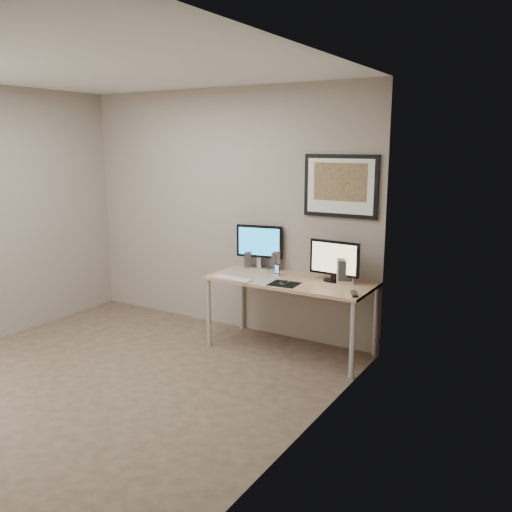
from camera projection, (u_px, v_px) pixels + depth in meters
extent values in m
plane|color=#483C2D|center=(118.00, 378.00, 4.76)|extent=(3.60, 3.60, 0.00)
plane|color=white|center=(101.00, 68.00, 4.22)|extent=(3.60, 3.60, 0.00)
plane|color=gray|center=(225.00, 210.00, 5.92)|extent=(3.60, 0.00, 3.60)
plane|color=gray|center=(306.00, 254.00, 3.59)|extent=(0.00, 3.40, 3.40)
cube|color=#906946|center=(291.00, 281.00, 5.24)|extent=(1.60, 0.70, 0.03)
cylinder|color=silver|center=(209.00, 313.00, 5.44)|extent=(0.04, 0.04, 0.70)
cylinder|color=silver|center=(242.00, 298.00, 5.96)|extent=(0.04, 0.04, 0.70)
cylinder|color=silver|center=(352.00, 341.00, 4.67)|extent=(0.04, 0.04, 0.70)
cylinder|color=silver|center=(375.00, 321.00, 5.20)|extent=(0.04, 0.04, 0.70)
cube|color=black|center=(341.00, 186.00, 5.16)|extent=(0.75, 0.03, 0.60)
cube|color=white|center=(340.00, 186.00, 5.15)|extent=(0.67, 0.00, 0.52)
cube|color=gold|center=(340.00, 182.00, 5.14)|extent=(0.54, 0.00, 0.36)
cube|color=#A6A6AB|center=(259.00, 267.00, 5.71)|extent=(0.26, 0.20, 0.02)
cube|color=#A6A6AB|center=(259.00, 262.00, 5.70)|extent=(0.05, 0.04, 0.10)
cube|color=black|center=(259.00, 241.00, 5.65)|extent=(0.50, 0.12, 0.34)
cube|color=#147CBE|center=(259.00, 242.00, 5.64)|extent=(0.44, 0.09, 0.29)
cube|color=black|center=(334.00, 281.00, 5.14)|extent=(0.22, 0.13, 0.02)
cube|color=black|center=(334.00, 277.00, 5.14)|extent=(0.05, 0.04, 0.05)
cube|color=black|center=(334.00, 258.00, 5.10)|extent=(0.51, 0.06, 0.33)
cube|color=#CBB489|center=(334.00, 258.00, 5.08)|extent=(0.46, 0.03, 0.28)
cylinder|color=#A6A6AB|center=(248.00, 260.00, 5.69)|extent=(0.09, 0.09, 0.18)
cylinder|color=#A6A6AB|center=(277.00, 261.00, 5.59)|extent=(0.10, 0.10, 0.20)
cube|color=black|center=(277.00, 270.00, 5.38)|extent=(0.06, 0.06, 0.12)
cube|color=silver|center=(233.00, 278.00, 5.24)|extent=(0.43, 0.16, 0.01)
cube|color=black|center=(284.00, 284.00, 5.06)|extent=(0.28, 0.25, 0.00)
ellipsoid|color=black|center=(285.00, 282.00, 5.05)|extent=(0.07, 0.10, 0.03)
cube|color=black|center=(354.00, 293.00, 4.70)|extent=(0.13, 0.19, 0.02)
cube|color=silver|center=(345.00, 270.00, 5.09)|extent=(0.19, 0.17, 0.24)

